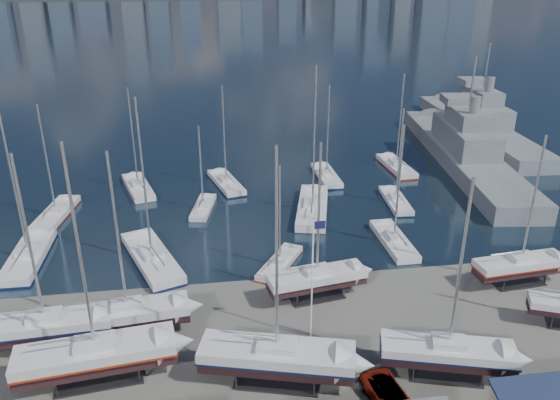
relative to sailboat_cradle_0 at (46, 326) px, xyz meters
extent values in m
plane|color=#605E59|center=(20.97, -1.99, -2.10)|extent=(1400.00, 1400.00, 0.00)
cube|color=#19263A|center=(20.97, 308.01, -2.25)|extent=(1400.00, 600.00, 0.40)
cube|color=#2D2D33|center=(0.00, 0.00, -2.02)|extent=(5.75, 2.92, 0.16)
cube|color=black|center=(0.00, 0.00, -0.49)|extent=(10.32, 3.07, 0.81)
cube|color=silver|center=(0.00, 0.00, 0.32)|extent=(10.34, 3.49, 0.81)
cube|color=#0B153B|center=(0.00, 0.00, -0.05)|extent=(10.45, 3.53, 0.16)
cube|color=silver|center=(0.00, 0.00, 0.98)|extent=(2.65, 1.87, 0.50)
cylinder|color=#B2B2B7|center=(0.00, 0.00, 7.60)|extent=(0.22, 0.22, 13.75)
cube|color=#2D2D33|center=(4.59, -4.35, -2.02)|extent=(6.62, 3.65, 0.16)
cube|color=black|center=(4.59, -4.35, -0.44)|extent=(11.72, 4.14, 0.92)
cube|color=silver|center=(4.59, -4.35, 0.48)|extent=(11.78, 4.62, 0.92)
cube|color=maroon|center=(4.59, -4.35, 0.05)|extent=(11.90, 4.66, 0.18)
cube|color=silver|center=(4.59, -4.35, 1.19)|extent=(3.09, 2.27, 0.50)
cylinder|color=#B2B2B7|center=(4.59, -4.35, 8.68)|extent=(0.22, 0.22, 15.49)
cube|color=#2D2D33|center=(6.29, 0.75, -2.02)|extent=(5.71, 3.09, 0.16)
cube|color=black|center=(6.29, 0.75, -0.50)|extent=(10.14, 3.45, 0.79)
cube|color=silver|center=(6.29, 0.75, 0.29)|extent=(10.18, 3.87, 0.79)
cube|color=silver|center=(6.29, 0.75, 0.94)|extent=(2.65, 1.93, 0.50)
cylinder|color=#B2B2B7|center=(6.29, 0.75, 7.40)|extent=(0.22, 0.22, 13.41)
cube|color=#2D2D33|center=(17.72, -6.43, -2.02)|extent=(6.78, 4.42, 0.16)
cube|color=black|center=(17.72, -6.43, -0.45)|extent=(11.67, 5.62, 0.91)
cube|color=silver|center=(17.72, -6.43, 0.46)|extent=(11.80, 6.08, 0.91)
cube|color=#0B153B|center=(17.72, -6.43, 0.05)|extent=(11.91, 6.14, 0.18)
cube|color=silver|center=(17.72, -6.43, 1.17)|extent=(3.24, 2.59, 0.50)
cylinder|color=#B2B2B7|center=(17.72, -6.43, 8.58)|extent=(0.22, 0.22, 15.33)
cube|color=#2D2D33|center=(22.90, 4.16, -2.02)|extent=(5.39, 3.17, 0.16)
cube|color=black|center=(22.90, 4.16, -0.53)|extent=(9.44, 3.77, 0.74)
cube|color=silver|center=(22.90, 4.16, 0.20)|extent=(9.51, 4.15, 0.74)
cube|color=silver|center=(22.90, 4.16, 0.82)|extent=(2.54, 1.92, 0.50)
cylinder|color=#B2B2B7|center=(22.90, 4.16, 6.78)|extent=(0.22, 0.22, 12.42)
cube|color=#2D2D33|center=(30.37, -7.59, -2.02)|extent=(5.86, 3.86, 0.16)
cube|color=black|center=(30.37, -7.59, -0.51)|extent=(10.05, 4.94, 0.78)
cube|color=silver|center=(30.37, -7.59, 0.27)|extent=(10.17, 5.33, 0.78)
cube|color=#0B153B|center=(30.37, -7.59, -0.09)|extent=(10.27, 5.39, 0.16)
cube|color=silver|center=(30.37, -7.59, 0.92)|extent=(2.81, 2.26, 0.50)
cylinder|color=#B2B2B7|center=(30.37, -7.59, 7.27)|extent=(0.22, 0.22, 13.22)
cube|color=#2D2D33|center=(42.85, 3.77, -2.02)|extent=(5.22, 2.77, 0.16)
cube|color=black|center=(42.85, 3.77, -0.54)|extent=(9.29, 3.04, 0.73)
cube|color=silver|center=(42.85, 3.77, 0.19)|extent=(9.33, 3.42, 0.73)
cube|color=maroon|center=(42.85, 3.77, -0.14)|extent=(9.42, 3.46, 0.15)
cube|color=silver|center=(42.85, 3.77, 0.81)|extent=(2.42, 1.75, 0.50)
cylinder|color=#B2B2B7|center=(42.85, 3.77, 6.72)|extent=(0.22, 0.22, 12.31)
cube|color=black|center=(-5.61, 15.15, -2.41)|extent=(2.72, 11.40, 0.91)
cube|color=silver|center=(-5.61, 15.15, -1.50)|extent=(3.20, 11.40, 0.91)
cube|color=#0B153B|center=(-5.61, 15.15, -1.92)|extent=(3.23, 11.51, 0.18)
cube|color=silver|center=(-5.61, 15.15, -0.80)|extent=(1.92, 2.85, 0.50)
cylinder|color=#B2B2B7|center=(-5.61, 15.15, 6.64)|extent=(0.22, 0.22, 15.38)
cube|color=black|center=(-5.29, 26.14, -2.36)|extent=(3.72, 10.04, 0.78)
cube|color=silver|center=(-5.29, 26.14, -1.58)|extent=(4.12, 10.10, 0.78)
cube|color=maroon|center=(-5.29, 26.14, -1.94)|extent=(4.17, 10.20, 0.16)
cube|color=silver|center=(-5.29, 26.14, -0.94)|extent=(1.98, 2.66, 0.50)
cylinder|color=#B2B2B7|center=(-5.29, 26.14, 5.43)|extent=(0.22, 0.22, 13.24)
cube|color=black|center=(3.93, 33.56, -2.37)|extent=(5.00, 10.16, 0.79)
cube|color=silver|center=(3.93, 33.56, -1.58)|extent=(5.40, 10.27, 0.79)
cube|color=silver|center=(3.93, 33.56, -0.93)|extent=(2.28, 2.84, 0.50)
cylinder|color=#B2B2B7|center=(3.93, 33.56, 5.50)|extent=(0.22, 0.22, 13.36)
cube|color=black|center=(7.23, 12.89, -2.44)|extent=(6.94, 12.34, 0.97)
cube|color=silver|center=(7.23, 12.89, -1.47)|extent=(7.42, 12.52, 0.97)
cube|color=#0B153B|center=(7.23, 12.89, -1.91)|extent=(7.50, 12.65, 0.19)
cube|color=silver|center=(7.23, 12.89, -0.73)|extent=(2.97, 3.55, 0.50)
cylinder|color=#B2B2B7|center=(7.23, 12.89, 7.18)|extent=(0.22, 0.22, 16.34)
cube|color=black|center=(12.70, 25.61, -2.29)|extent=(3.28, 7.82, 0.61)
cube|color=silver|center=(12.70, 25.61, -1.68)|extent=(3.59, 7.88, 0.61)
cube|color=silver|center=(12.70, 25.61, -1.13)|extent=(1.63, 2.12, 0.50)
cylinder|color=#B2B2B7|center=(12.70, 25.61, 3.76)|extent=(0.22, 0.22, 10.28)
cube|color=black|center=(16.01, 33.61, -2.36)|extent=(4.73, 10.04, 0.78)
cube|color=silver|center=(16.01, 33.61, -1.58)|extent=(5.13, 10.14, 0.78)
cube|color=#0B153B|center=(16.01, 33.61, -1.94)|extent=(5.18, 10.24, 0.16)
cube|color=silver|center=(16.01, 33.61, -0.94)|extent=(2.21, 2.78, 0.50)
cylinder|color=#B2B2B7|center=(16.01, 33.61, 5.40)|extent=(0.22, 0.22, 13.19)
cube|color=black|center=(20.32, 10.27, -2.29)|extent=(5.54, 7.49, 0.61)
cube|color=silver|center=(20.32, 10.27, -1.68)|extent=(5.81, 7.66, 0.61)
cube|color=maroon|center=(20.32, 10.27, -1.96)|extent=(5.87, 7.73, 0.12)
cube|color=silver|center=(20.32, 10.27, -1.13)|extent=(2.09, 2.30, 0.50)
cylinder|color=#B2B2B7|center=(20.32, 10.27, 3.79)|extent=(0.22, 0.22, 10.34)
cube|color=black|center=(26.33, 23.12, -2.46)|extent=(5.97, 13.02, 1.01)
cube|color=silver|center=(26.33, 23.12, -1.44)|extent=(6.48, 13.15, 1.01)
cube|color=silver|center=(26.33, 23.12, -0.69)|extent=(2.83, 3.58, 0.50)
cylinder|color=#B2B2B7|center=(26.33, 23.12, 7.61)|extent=(0.22, 0.22, 17.10)
cube|color=black|center=(30.64, 34.47, -2.35)|extent=(2.46, 9.45, 0.75)
cube|color=silver|center=(30.64, 34.47, -1.60)|extent=(2.86, 9.46, 0.75)
cube|color=#0B153B|center=(30.64, 34.47, -1.94)|extent=(2.88, 9.55, 0.15)
cube|color=silver|center=(30.64, 34.47, -0.97)|extent=(1.63, 2.39, 0.50)
cylinder|color=#B2B2B7|center=(30.64, 34.47, 5.12)|extent=(0.22, 0.22, 12.69)
cube|color=black|center=(33.55, 13.27, -2.35)|extent=(2.39, 9.53, 0.76)
cube|color=silver|center=(33.55, 13.27, -1.59)|extent=(2.79, 9.53, 0.76)
cube|color=silver|center=(33.55, 13.27, -0.96)|extent=(1.63, 2.40, 0.50)
cylinder|color=#B2B2B7|center=(33.55, 13.27, 5.20)|extent=(0.22, 0.22, 12.82)
cube|color=black|center=(37.54, 24.10, -2.33)|extent=(2.73, 8.88, 0.70)
cube|color=silver|center=(37.54, 24.10, -1.63)|extent=(3.10, 8.91, 0.70)
cube|color=#0B153B|center=(37.54, 24.10, -1.95)|extent=(3.13, 8.99, 0.14)
cube|color=silver|center=(37.54, 24.10, -1.03)|extent=(1.63, 2.29, 0.50)
cylinder|color=#B2B2B7|center=(37.54, 24.10, 4.62)|extent=(0.22, 0.22, 11.81)
cube|color=black|center=(42.08, 36.86, -2.37)|extent=(2.93, 10.14, 0.80)
cube|color=silver|center=(42.08, 36.86, -1.57)|extent=(3.35, 10.16, 0.80)
cube|color=maroon|center=(42.08, 36.86, -1.94)|extent=(3.38, 10.26, 0.16)
cube|color=silver|center=(42.08, 36.86, -0.92)|extent=(1.82, 2.59, 0.50)
cylinder|color=#B2B2B7|center=(42.08, 36.86, 5.60)|extent=(0.22, 0.22, 13.53)
cube|color=slate|center=(53.32, 38.19, -1.63)|extent=(13.17, 46.77, 4.16)
cube|color=slate|center=(53.32, 38.19, 2.24)|extent=(7.91, 16.79, 3.60)
cube|color=slate|center=(53.32, 38.19, 5.24)|extent=(5.57, 9.73, 2.40)
cube|color=slate|center=(53.90, 42.77, 6.94)|extent=(5.72, 5.24, 1.20)
cylinder|color=#B2B2B7|center=(53.32, 38.19, 10.44)|extent=(0.30, 0.30, 8.00)
cube|color=slate|center=(63.10, 52.65, -1.66)|extent=(8.83, 43.73, 3.91)
cube|color=slate|center=(63.10, 52.65, 2.10)|extent=(6.22, 15.44, 3.60)
cube|color=slate|center=(63.10, 52.65, 5.10)|extent=(4.54, 8.87, 2.40)
cube|color=slate|center=(63.29, 57.00, 6.80)|extent=(5.05, 4.55, 1.20)
cylinder|color=#B2B2B7|center=(63.10, 52.65, 10.30)|extent=(0.30, 0.30, 8.00)
imported|color=gray|center=(25.21, -10.03, -1.35)|extent=(3.48, 5.76, 1.50)
cylinder|color=white|center=(21.19, -1.76, 3.37)|extent=(0.12, 0.12, 10.94)
cube|color=#12143A|center=(21.65, -1.76, 8.30)|extent=(0.91, 0.05, 0.64)
camera|label=1|loc=(13.38, -38.29, 26.35)|focal=35.00mm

